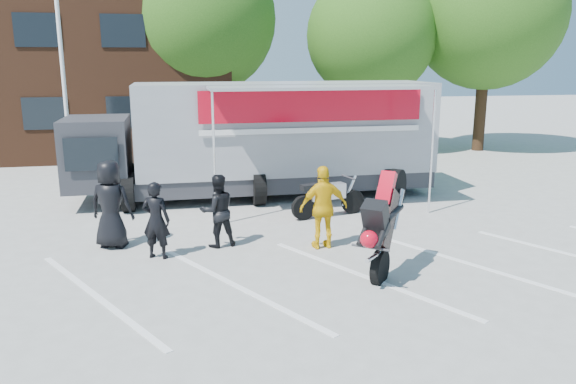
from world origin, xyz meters
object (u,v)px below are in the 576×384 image
object	(u,v)px
tree_mid	(371,36)
parked_motorcycle	(328,216)
spectator_leather_c	(218,211)
flagpole	(67,22)
tree_left	(202,20)
spectator_leather_a	(111,204)
tree_right	(488,13)
spectator_leather_b	(156,220)
stunt_bike_rider	(391,270)
spectator_hivis	(324,207)
transporter_truck	(269,196)

from	to	relation	value
tree_mid	parked_motorcycle	xyz separation A→B (m)	(-4.40, -9.86, -4.94)
tree_mid	spectator_leather_c	distance (m)	14.43
flagpole	tree_left	size ratio (longest dim) A/B	0.93
flagpole	spectator_leather_a	xyz separation A→B (m)	(1.65, -6.31, -4.10)
flagpole	spectator_leather_a	size ratio (longest dim) A/B	4.21
tree_right	tree_mid	bearing A→B (deg)	174.29
flagpole	spectator_leather_b	xyz separation A→B (m)	(2.61, -7.20, -4.26)
spectator_leather_b	spectator_leather_c	xyz separation A→B (m)	(1.27, 0.51, -0.00)
spectator_leather_a	stunt_bike_rider	bearing A→B (deg)	175.94
spectator_leather_a	spectator_leather_b	distance (m)	1.32
spectator_leather_a	spectator_leather_c	distance (m)	2.27
parked_motorcycle	tree_left	bearing A→B (deg)	-1.06
stunt_bike_rider	spectator_hivis	distance (m)	2.01
stunt_bike_rider	spectator_leather_b	bearing A→B (deg)	-160.11
tree_left	stunt_bike_rider	distance (m)	16.02
parked_motorcycle	spectator_leather_b	size ratio (longest dim) A/B	1.33
tree_left	spectator_hivis	distance (m)	14.15
spectator_leather_c	spectator_hivis	size ratio (longest dim) A/B	0.89
tree_right	spectator_leather_b	distance (m)	18.67
spectator_hivis	tree_mid	bearing A→B (deg)	-117.24
transporter_truck	spectator_leather_b	distance (m)	5.84
flagpole	spectator_leather_c	distance (m)	8.83
spectator_hivis	spectator_leather_a	bearing A→B (deg)	-16.10
tree_mid	spectator_leather_a	size ratio (longest dim) A/B	4.04
spectator_leather_b	spectator_leather_c	world-z (taller)	spectator_leather_b
tree_left	spectator_leather_c	world-z (taller)	tree_left
flagpole	tree_mid	bearing A→B (deg)	23.97
tree_mid	spectator_leather_b	bearing A→B (deg)	-125.27
transporter_truck	spectator_leather_a	size ratio (longest dim) A/B	5.48
tree_left	stunt_bike_rider	size ratio (longest dim) A/B	3.93
flagpole	transporter_truck	size ratio (longest dim) A/B	0.77
tree_right	parked_motorcycle	bearing A→B (deg)	-135.12
transporter_truck	parked_motorcycle	distance (m)	2.79
flagpole	stunt_bike_rider	distance (m)	12.33
transporter_truck	stunt_bike_rider	bearing A→B (deg)	-78.95
tree_left	tree_mid	distance (m)	7.10
tree_right	parked_motorcycle	world-z (taller)	tree_right
tree_left	spectator_leather_a	distance (m)	13.40
tree_left	spectator_hivis	bearing A→B (deg)	-82.06
tree_mid	spectator_hivis	size ratio (longest dim) A/B	4.29
parked_motorcycle	spectator_leather_b	distance (m)	4.90
flagpole	stunt_bike_rider	bearing A→B (deg)	-51.15
tree_mid	parked_motorcycle	bearing A→B (deg)	-114.05
flagpole	transporter_truck	distance (m)	7.96
spectator_leather_a	spectator_leather_b	xyz separation A→B (m)	(0.96, -0.89, -0.15)
tree_mid	spectator_hivis	distance (m)	13.88
spectator_leather_c	flagpole	bearing A→B (deg)	-72.60
spectator_leather_b	tree_mid	bearing A→B (deg)	-103.94
tree_mid	stunt_bike_rider	size ratio (longest dim) A/B	3.49
flagpole	spectator_leather_c	xyz separation A→B (m)	(3.88, -6.70, -4.26)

